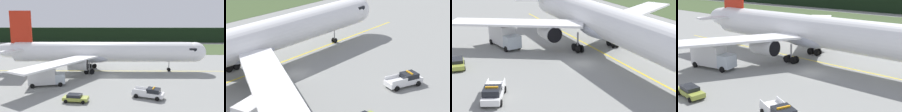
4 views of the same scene
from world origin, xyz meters
TOP-DOWN VIEW (x-y plane):
  - ground at (0.00, 0.00)m, footprint 320.00×320.00m
  - taxiway_centerline_main at (-2.16, 5.43)m, footprint 72.64×0.70m
  - airliner at (-2.88, 5.43)m, footprint 54.86×44.44m
  - catering_truck at (-13.13, -7.87)m, footprint 7.49×3.92m
  - staff_car at (-5.47, -16.60)m, footprint 4.31×2.34m

SIDE VIEW (x-z plane):
  - ground at x=0.00m, z-range 0.00..0.00m
  - taxiway_centerline_main at x=-2.16m, z-range 0.00..0.01m
  - staff_car at x=-5.47m, z-range 0.05..1.35m
  - catering_truck at x=-13.13m, z-range 0.01..3.83m
  - airliner at x=-2.88m, z-range -2.83..12.80m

